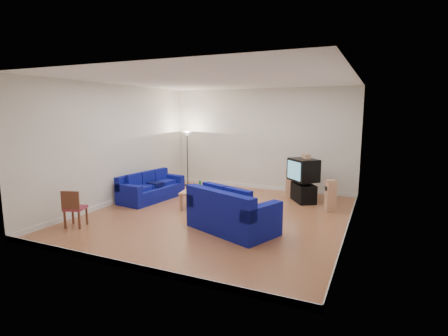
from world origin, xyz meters
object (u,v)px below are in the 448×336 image
at_px(television, 303,170).
at_px(sofa_loveseat, 231,215).
at_px(coffee_table, 206,194).
at_px(sofa_three_seat, 150,190).
at_px(tv_stand, 303,193).

bearing_deg(television, sofa_loveseat, -60.32).
height_order(sofa_loveseat, coffee_table, sofa_loveseat).
xyz_separation_m(sofa_three_seat, sofa_loveseat, (3.15, -1.53, 0.07)).
bearing_deg(tv_stand, sofa_loveseat, -49.08).
bearing_deg(coffee_table, sofa_three_seat, 171.59).
relative_size(sofa_loveseat, tv_stand, 2.50).
xyz_separation_m(sofa_loveseat, coffee_table, (-1.23, 1.24, 0.05)).
distance_m(sofa_loveseat, tv_stand, 3.19).
height_order(sofa_three_seat, television, television).
xyz_separation_m(coffee_table, tv_stand, (2.11, 1.82, -0.15)).
bearing_deg(sofa_loveseat, coffee_table, 156.34).
distance_m(sofa_three_seat, tv_stand, 4.32).
bearing_deg(sofa_three_seat, tv_stand, 117.56).
bearing_deg(television, sofa_three_seat, -113.87).
bearing_deg(sofa_three_seat, sofa_loveseat, 70.91).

